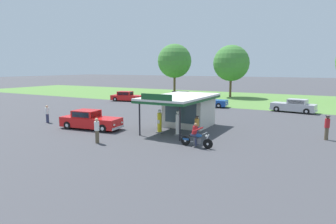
{
  "coord_description": "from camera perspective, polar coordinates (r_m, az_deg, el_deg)",
  "views": [
    {
      "loc": [
        10.43,
        -18.08,
        5.1
      ],
      "look_at": [
        -1.26,
        3.14,
        1.4
      ],
      "focal_mm": 31.06,
      "sensor_mm": 36.0,
      "label": 1
    }
  ],
  "objects": [
    {
      "name": "gas_pump_nearside",
      "position": [
        22.84,
        -1.68,
        -2.03
      ],
      "size": [
        0.44,
        0.44,
        1.88
      ],
      "color": "slate",
      "rests_on": "ground"
    },
    {
      "name": "parked_car_back_row_right",
      "position": [
        36.55,
        23.47,
        1.06
      ],
      "size": [
        5.14,
        2.44,
        1.54
      ],
      "color": "#B7B7BC",
      "rests_on": "ground"
    },
    {
      "name": "bystander_leaning_by_kiosk",
      "position": [
        21.95,
        5.67,
        -2.62
      ],
      "size": [
        0.34,
        0.34,
        1.54
      ],
      "color": "#2D3351",
      "rests_on": "ground"
    },
    {
      "name": "service_station_kiosk",
      "position": [
        25.23,
        3.73,
        0.84
      ],
      "size": [
        4.3,
        7.65,
        3.27
      ],
      "color": "beige",
      "rests_on": "ground"
    },
    {
      "name": "grass_verge_strip",
      "position": [
        49.46,
        16.54,
        2.41
      ],
      "size": [
        120.0,
        24.0,
        0.01
      ],
      "primitive_type": "cube",
      "color": "#56843D",
      "rests_on": "ground"
    },
    {
      "name": "gas_pump_offside",
      "position": [
        22.07,
        1.95,
        -2.39
      ],
      "size": [
        0.44,
        0.44,
        1.89
      ],
      "color": "slate",
      "rests_on": "ground"
    },
    {
      "name": "tree_oak_right",
      "position": [
        51.68,
        12.33,
        9.22
      ],
      "size": [
        6.18,
        6.18,
        8.98
      ],
      "color": "brown",
      "rests_on": "ground"
    },
    {
      "name": "parked_car_back_row_far_right",
      "position": [
        38.72,
        7.56,
        2.09
      ],
      "size": [
        5.52,
        2.27,
        1.52
      ],
      "color": "#19479E",
      "rests_on": "ground"
    },
    {
      "name": "bystander_strolling_foreground",
      "position": [
        23.52,
        28.75,
        -2.55
      ],
      "size": [
        0.39,
        0.39,
        1.77
      ],
      "color": "brown",
      "rests_on": "ground"
    },
    {
      "name": "bystander_admiring_sedan",
      "position": [
        29.38,
        -22.62,
        -0.28
      ],
      "size": [
        0.34,
        0.34,
        1.64
      ],
      "color": "#2D3351",
      "rests_on": "ground"
    },
    {
      "name": "parked_car_back_row_centre",
      "position": [
        45.27,
        -8.02,
        3.0
      ],
      "size": [
        5.43,
        2.91,
        1.49
      ],
      "color": "red",
      "rests_on": "ground"
    },
    {
      "name": "parked_car_back_row_far_left",
      "position": [
        44.63,
        2.28,
        3.03
      ],
      "size": [
        5.48,
        2.82,
        1.54
      ],
      "color": "black",
      "rests_on": "ground"
    },
    {
      "name": "tree_oak_distant_spare",
      "position": [
        57.3,
        1.36,
        9.88
      ],
      "size": [
        6.57,
        6.57,
        9.69
      ],
      "color": "brown",
      "rests_on": "ground"
    },
    {
      "name": "ground_plane",
      "position": [
        21.49,
        -1.09,
        -5.05
      ],
      "size": [
        300.0,
        300.0,
        0.0
      ],
      "primitive_type": "plane",
      "color": "#424247"
    },
    {
      "name": "motorcycle_with_rider",
      "position": [
        18.96,
        5.52,
        -4.93
      ],
      "size": [
        2.24,
        0.7,
        1.58
      ],
      "color": "black",
      "rests_on": "ground"
    },
    {
      "name": "bystander_chatting_near_pumps",
      "position": [
        20.35,
        -13.78,
        -3.42
      ],
      "size": [
        0.34,
        0.34,
        1.74
      ],
      "color": "brown",
      "rests_on": "ground"
    },
    {
      "name": "featured_classic_sedan",
      "position": [
        25.31,
        -15.01,
        -1.62
      ],
      "size": [
        5.52,
        2.46,
        1.56
      ],
      "color": "red",
      "rests_on": "ground"
    }
  ]
}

